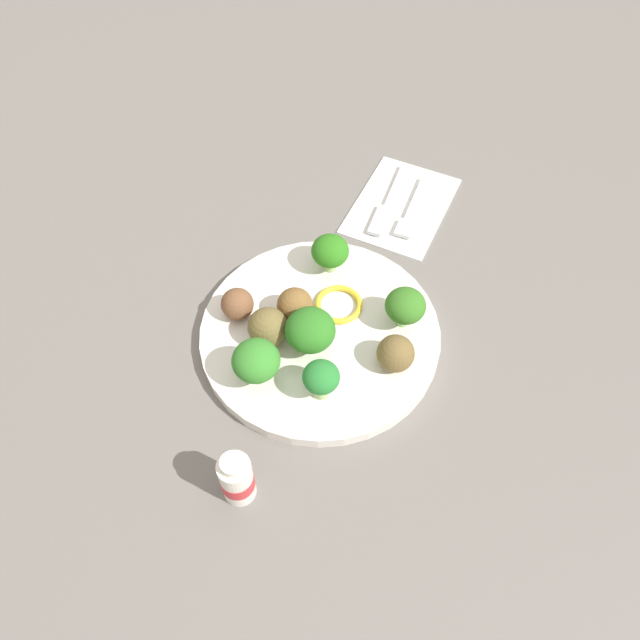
{
  "coord_description": "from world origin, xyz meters",
  "views": [
    {
      "loc": [
        0.38,
        0.16,
        0.61
      ],
      "look_at": [
        0.0,
        0.0,
        0.04
      ],
      "focal_mm": 35.0,
      "sensor_mm": 36.0,
      "label": 1
    }
  ],
  "objects_px": {
    "plate": "(320,334)",
    "pepper_ring_far_rim": "(339,304)",
    "meatball_back_left": "(396,353)",
    "broccoli_floret_mid_right": "(313,331)",
    "knife": "(388,202)",
    "fork": "(412,210)",
    "meatball_mid_right": "(268,327)",
    "broccoli_floret_near_rim": "(321,378)",
    "meatball_near_rim": "(295,305)",
    "broccoli_floret_far_rim": "(330,251)",
    "napkin": "(401,205)",
    "broccoli_floret_center": "(256,361)",
    "broccoli_floret_back_right": "(405,306)",
    "meatball_front_right": "(237,304)",
    "yogurt_bottle": "(235,478)"
  },
  "relations": [
    {
      "from": "broccoli_floret_back_right",
      "to": "fork",
      "type": "height_order",
      "value": "broccoli_floret_back_right"
    },
    {
      "from": "broccoli_floret_near_rim",
      "to": "meatball_back_left",
      "type": "height_order",
      "value": "broccoli_floret_near_rim"
    },
    {
      "from": "meatball_mid_right",
      "to": "pepper_ring_far_rim",
      "type": "relative_size",
      "value": 0.8
    },
    {
      "from": "plate",
      "to": "yogurt_bottle",
      "type": "bearing_deg",
      "value": -0.49
    },
    {
      "from": "broccoli_floret_center",
      "to": "broccoli_floret_back_right",
      "type": "relative_size",
      "value": 1.13
    },
    {
      "from": "plate",
      "to": "yogurt_bottle",
      "type": "xyz_separation_m",
      "value": [
        0.2,
        -0.0,
        0.03
      ]
    },
    {
      "from": "broccoli_floret_back_right",
      "to": "meatball_back_left",
      "type": "height_order",
      "value": "broccoli_floret_back_right"
    },
    {
      "from": "broccoli_floret_far_rim",
      "to": "knife",
      "type": "xyz_separation_m",
      "value": [
        -0.15,
        0.03,
        -0.04
      ]
    },
    {
      "from": "meatball_front_right",
      "to": "meatball_mid_right",
      "type": "xyz_separation_m",
      "value": [
        0.02,
        0.05,
        0.0
      ]
    },
    {
      "from": "meatball_mid_right",
      "to": "broccoli_floret_far_rim",
      "type": "bearing_deg",
      "value": 169.64
    },
    {
      "from": "broccoli_floret_center",
      "to": "meatball_mid_right",
      "type": "relative_size",
      "value": 1.28
    },
    {
      "from": "fork",
      "to": "yogurt_bottle",
      "type": "height_order",
      "value": "yogurt_bottle"
    },
    {
      "from": "plate",
      "to": "fork",
      "type": "relative_size",
      "value": 2.32
    },
    {
      "from": "broccoli_floret_far_rim",
      "to": "napkin",
      "type": "relative_size",
      "value": 0.3
    },
    {
      "from": "yogurt_bottle",
      "to": "broccoli_floret_near_rim",
      "type": "bearing_deg",
      "value": 164.32
    },
    {
      "from": "knife",
      "to": "yogurt_bottle",
      "type": "xyz_separation_m",
      "value": [
        0.44,
        -0.0,
        0.03
      ]
    },
    {
      "from": "broccoli_floret_far_rim",
      "to": "fork",
      "type": "relative_size",
      "value": 0.42
    },
    {
      "from": "broccoli_floret_far_rim",
      "to": "yogurt_bottle",
      "type": "relative_size",
      "value": 0.68
    },
    {
      "from": "fork",
      "to": "broccoli_floret_near_rim",
      "type": "bearing_deg",
      "value": -0.14
    },
    {
      "from": "napkin",
      "to": "broccoli_floret_far_rim",
      "type": "bearing_deg",
      "value": -15.31
    },
    {
      "from": "plate",
      "to": "meatball_front_right",
      "type": "distance_m",
      "value": 0.1
    },
    {
      "from": "plate",
      "to": "meatball_near_rim",
      "type": "xyz_separation_m",
      "value": [
        -0.01,
        -0.03,
        0.03
      ]
    },
    {
      "from": "yogurt_bottle",
      "to": "meatball_mid_right",
      "type": "bearing_deg",
      "value": -164.37
    },
    {
      "from": "broccoli_floret_far_rim",
      "to": "meatball_front_right",
      "type": "relative_size",
      "value": 1.31
    },
    {
      "from": "broccoli_floret_back_right",
      "to": "broccoli_floret_mid_right",
      "type": "xyz_separation_m",
      "value": [
        0.08,
        -0.08,
        0.0
      ]
    },
    {
      "from": "broccoli_floret_near_rim",
      "to": "napkin",
      "type": "xyz_separation_m",
      "value": [
        -0.32,
        -0.02,
        -0.05
      ]
    },
    {
      "from": "meatball_mid_right",
      "to": "fork",
      "type": "height_order",
      "value": "meatball_mid_right"
    },
    {
      "from": "pepper_ring_far_rim",
      "to": "meatball_front_right",
      "type": "bearing_deg",
      "value": -61.17
    },
    {
      "from": "napkin",
      "to": "knife",
      "type": "bearing_deg",
      "value": -69.55
    },
    {
      "from": "meatball_mid_right",
      "to": "broccoli_floret_mid_right",
      "type": "bearing_deg",
      "value": 97.74
    },
    {
      "from": "broccoli_floret_near_rim",
      "to": "meatball_front_right",
      "type": "bearing_deg",
      "value": -114.39
    },
    {
      "from": "fork",
      "to": "plate",
      "type": "bearing_deg",
      "value": -8.29
    },
    {
      "from": "napkin",
      "to": "broccoli_floret_center",
      "type": "bearing_deg",
      "value": -8.94
    },
    {
      "from": "plate",
      "to": "pepper_ring_far_rim",
      "type": "distance_m",
      "value": 0.04
    },
    {
      "from": "meatball_near_rim",
      "to": "knife",
      "type": "relative_size",
      "value": 0.29
    },
    {
      "from": "knife",
      "to": "fork",
      "type": "bearing_deg",
      "value": 87.09
    },
    {
      "from": "meatball_near_rim",
      "to": "meatball_back_left",
      "type": "bearing_deg",
      "value": 82.61
    },
    {
      "from": "broccoli_floret_near_rim",
      "to": "broccoli_floret_far_rim",
      "type": "distance_m",
      "value": 0.18
    },
    {
      "from": "knife",
      "to": "broccoli_floret_back_right",
      "type": "bearing_deg",
      "value": 23.97
    },
    {
      "from": "broccoli_floret_mid_right",
      "to": "meatball_mid_right",
      "type": "height_order",
      "value": "broccoli_floret_mid_right"
    },
    {
      "from": "broccoli_floret_back_right",
      "to": "broccoli_floret_center",
      "type": "bearing_deg",
      "value": -41.79
    },
    {
      "from": "broccoli_floret_far_rim",
      "to": "meatball_mid_right",
      "type": "height_order",
      "value": "broccoli_floret_far_rim"
    },
    {
      "from": "broccoli_floret_near_rim",
      "to": "pepper_ring_far_rim",
      "type": "distance_m",
      "value": 0.12
    },
    {
      "from": "broccoli_floret_mid_right",
      "to": "knife",
      "type": "xyz_separation_m",
      "value": [
        -0.27,
        -0.0,
        -0.04
      ]
    },
    {
      "from": "meatball_front_right",
      "to": "knife",
      "type": "xyz_separation_m",
      "value": [
        -0.26,
        0.1,
        -0.03
      ]
    },
    {
      "from": "meatball_mid_right",
      "to": "knife",
      "type": "height_order",
      "value": "meatball_mid_right"
    },
    {
      "from": "meatball_mid_right",
      "to": "fork",
      "type": "xyz_separation_m",
      "value": [
        -0.27,
        0.08,
        -0.03
      ]
    },
    {
      "from": "meatball_back_left",
      "to": "broccoli_floret_mid_right",
      "type": "bearing_deg",
      "value": -79.03
    },
    {
      "from": "meatball_back_left",
      "to": "broccoli_floret_back_right",
      "type": "bearing_deg",
      "value": -170.57
    },
    {
      "from": "broccoli_floret_back_right",
      "to": "fork",
      "type": "relative_size",
      "value": 0.43
    }
  ]
}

